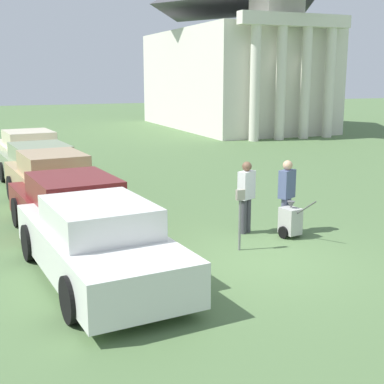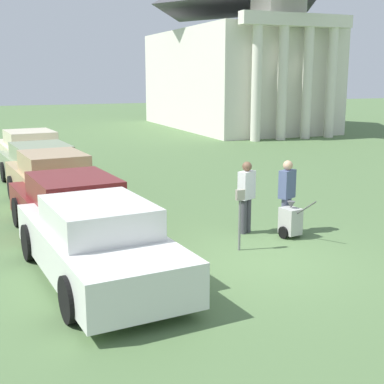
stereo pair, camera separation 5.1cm
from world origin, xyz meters
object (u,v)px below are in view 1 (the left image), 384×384
person_supervisor (287,192)px  church (235,41)px  person_worker (246,193)px  parked_car_maroon (73,210)px  equipment_cart (290,221)px  parking_meter (240,208)px  parked_car_tan (53,182)px  parked_car_white (98,242)px  parked_car_cream (29,152)px  parked_car_sage (40,167)px

person_supervisor → church: bearing=-140.1°
person_worker → person_supervisor: bearing=134.3°
parked_car_maroon → equipment_cart: size_ratio=5.40×
parking_meter → parked_car_maroon: bearing=146.1°
parked_car_maroon → parking_meter: 3.76m
parked_car_tan → person_supervisor: (4.73, -4.44, 0.25)m
parked_car_maroon → person_worker: person_worker is taller
parked_car_maroon → person_worker: 3.97m
parked_car_white → person_supervisor: size_ratio=3.03×
church → parked_car_cream: bearing=-140.1°
parked_car_maroon → church: 27.34m
parked_car_cream → parking_meter: size_ratio=3.89×
parked_car_sage → church: (15.12, 16.10, 5.24)m
parked_car_white → parked_car_cream: 12.07m
parked_car_tan → equipment_cart: (4.62, -4.83, -0.34)m
person_worker → church: size_ratio=0.08×
parked_car_tan → person_supervisor: 6.50m
person_supervisor → person_worker: bearing=-44.6°
parked_car_maroon → parked_car_cream: 9.51m
parked_car_cream → parking_meter: (3.12, -11.60, 0.19)m
parked_car_sage → parking_meter: size_ratio=4.08×
parking_meter → equipment_cart: 1.64m
parked_car_white → person_worker: bearing=16.5°
parked_car_cream → parked_car_maroon: bearing=-95.4°
parked_car_sage → parked_car_maroon: bearing=-95.4°
parked_car_maroon → parked_car_cream: size_ratio=1.06×
parked_car_cream → church: bearing=34.5°
parked_car_sage → church: 22.70m
parked_car_tan → parked_car_maroon: bearing=-95.4°
parked_car_tan → church: size_ratio=0.24×
parked_car_maroon → church: bearing=50.3°
parking_meter → church: 27.53m
person_supervisor → equipment_cart: size_ratio=1.71×
parked_car_sage → person_supervisor: person_supervisor is taller
person_worker → church: church is taller
parked_car_maroon → parked_car_white: bearing=-95.4°
parked_car_white → parked_car_tan: (-0.00, 5.69, 0.04)m
parked_car_sage → person_supervisor: (4.73, -7.38, 0.29)m
parking_meter → church: (12.01, 24.26, 5.01)m
parked_car_white → parking_meter: 3.16m
parked_car_sage → equipment_cart: bearing=-64.7°
parked_car_maroon → person_supervisor: bearing=-20.9°
parked_car_white → person_worker: person_worker is taller
parked_car_white → person_supervisor: person_supervisor is taller
parked_car_maroon → parking_meter: bearing=-39.3°
person_worker → parking_meter: bearing=29.0°
parked_car_cream → person_worker: (3.83, -10.52, 0.24)m
parked_car_maroon → person_worker: bearing=-20.2°
parked_car_white → parking_meter: parked_car_white is taller
equipment_cart → parked_car_cream: bearing=101.6°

